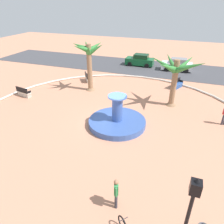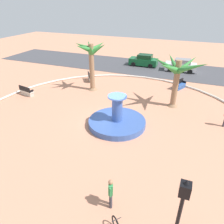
{
  "view_description": "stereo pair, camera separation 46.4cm",
  "coord_description": "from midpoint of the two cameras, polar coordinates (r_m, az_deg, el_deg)",
  "views": [
    {
      "loc": [
        5.01,
        -13.39,
        8.69
      ],
      "look_at": [
        0.2,
        -0.05,
        1.0
      ],
      "focal_mm": 33.68,
      "sensor_mm": 36.0,
      "label": 1
    },
    {
      "loc": [
        5.44,
        -13.22,
        8.69
      ],
      "look_at": [
        0.2,
        -0.05,
        1.0
      ],
      "focal_mm": 33.68,
      "sensor_mm": 36.0,
      "label": 2
    }
  ],
  "objects": [
    {
      "name": "person_cyclist_helmet",
      "position": [
        10.22,
        -0.26,
        -20.9
      ],
      "size": [
        0.3,
        0.51,
        1.67
      ],
      "color": "#33333D",
      "rests_on": "ground"
    },
    {
      "name": "palm_tree_by_curb",
      "position": [
        18.94,
        16.28,
        10.53
      ],
      "size": [
        4.67,
        4.25,
        4.47
      ],
      "color": "#8E6B4C",
      "rests_on": "ground"
    },
    {
      "name": "lamppost",
      "position": [
        7.83,
        17.99,
        -25.8
      ],
      "size": [
        0.32,
        0.32,
        4.27
      ],
      "color": "black",
      "rests_on": "ground"
    },
    {
      "name": "bench_north",
      "position": [
        24.18,
        16.73,
        7.06
      ],
      "size": [
        1.14,
        1.66,
        1.0
      ],
      "color": "#335BA8",
      "rests_on": "ground"
    },
    {
      "name": "parked_car_second",
      "position": [
        30.22,
        16.81,
        12.11
      ],
      "size": [
        4.1,
        2.11,
        1.67
      ],
      "color": "silver",
      "rests_on": "ground"
    },
    {
      "name": "parked_car_leftmost",
      "position": [
        31.56,
        7.16,
        13.74
      ],
      "size": [
        4.0,
        1.92,
        1.67
      ],
      "color": "#145B2D",
      "rests_on": "ground"
    },
    {
      "name": "palm_tree_near_fountain",
      "position": [
        21.82,
        -6.97,
        14.6
      ],
      "size": [
        3.33,
        3.12,
        5.06
      ],
      "color": "#8E6B4C",
      "rests_on": "ground"
    },
    {
      "name": "ground_plane",
      "position": [
        16.73,
        -1.38,
        -2.83
      ],
      "size": [
        80.0,
        80.0,
        0.0
      ],
      "primitive_type": "plane",
      "color": "tan"
    },
    {
      "name": "fountain",
      "position": [
        16.23,
        0.58,
        -2.5
      ],
      "size": [
        4.4,
        4.4,
        2.49
      ],
      "color": "#38569E",
      "rests_on": "ground"
    },
    {
      "name": "bench_east",
      "position": [
        22.93,
        -23.33,
        4.72
      ],
      "size": [
        1.66,
        0.79,
        1.0
      ],
      "color": "beige",
      "rests_on": "ground"
    },
    {
      "name": "plaza_curb",
      "position": [
        16.68,
        -1.38,
        -2.54
      ],
      "size": [
        22.97,
        22.97,
        0.2
      ],
      "primitive_type": "torus",
      "color": "silver",
      "rests_on": "ground"
    },
    {
      "name": "street_asphalt",
      "position": [
        30.9,
        9.49,
        11.79
      ],
      "size": [
        48.0,
        8.0,
        0.03
      ],
      "primitive_type": "cube",
      "color": "#424247",
      "rests_on": "ground"
    },
    {
      "name": "bench_southeast",
      "position": [
        25.33,
        -7.07,
        9.02
      ],
      "size": [
        1.34,
        1.59,
        1.0
      ],
      "color": "beige",
      "rests_on": "ground"
    }
  ]
}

